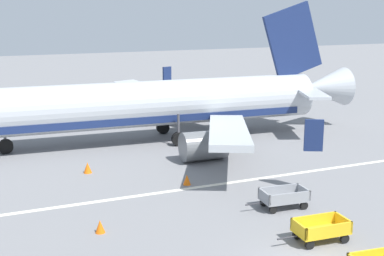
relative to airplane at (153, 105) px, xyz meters
name	(u,v)px	position (x,y,z in m)	size (l,w,h in m)	color
apron_stripe	(202,187)	(-0.88, -11.97, -3.05)	(120.00, 0.36, 0.01)	silver
airplane	(153,105)	(0.00, 0.00, 0.00)	(37.64, 30.25, 11.34)	#B2B7BC
baggage_cart_third_in_row	(321,229)	(1.13, -21.14, -2.45)	(3.59, 1.55, 1.07)	gold
baggage_cart_fourth_in_row	(284,197)	(1.83, -16.87, -2.45)	(3.60, 1.59, 1.07)	gray
traffic_cone_near_plane	(88,168)	(-6.82, -6.47, -2.69)	(0.55, 0.55, 0.73)	orange
traffic_cone_mid_apron	(100,226)	(-8.23, -16.16, -2.73)	(0.49, 0.49, 0.65)	orange
traffic_cone_by_carts	(187,180)	(-1.61, -11.24, -2.73)	(0.49, 0.49, 0.65)	orange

